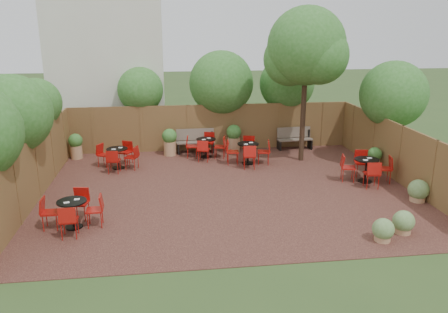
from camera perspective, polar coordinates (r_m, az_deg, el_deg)
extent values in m
plane|color=#354F23|center=(14.93, 0.42, -4.22)|extent=(80.00, 80.00, 0.00)
cube|color=#331915|center=(14.93, 0.42, -4.18)|extent=(12.00, 10.00, 0.02)
cube|color=brown|center=(19.41, -1.59, 3.73)|extent=(12.00, 0.08, 2.00)
cube|color=brown|center=(15.05, -22.85, -1.36)|extent=(0.08, 10.00, 2.00)
cube|color=brown|center=(16.50, 21.54, 0.28)|extent=(0.08, 10.00, 2.00)
cube|color=beige|center=(22.03, -14.51, 12.63)|extent=(5.00, 4.00, 8.00)
sphere|color=#2F6A22|center=(17.69, -22.83, 6.30)|extent=(1.82, 1.82, 1.82)
sphere|color=#2F6A22|center=(14.80, -25.45, 4.92)|extent=(2.38, 2.38, 2.38)
sphere|color=#2F6A22|center=(19.75, -10.62, 8.36)|extent=(1.96, 1.96, 1.96)
sphere|color=#2F6A22|center=(19.74, -0.35, 9.37)|extent=(2.80, 2.80, 2.80)
sphere|color=#2F6A22|center=(20.53, 8.03, 9.20)|extent=(2.46, 2.46, 2.46)
sphere|color=#2F6A22|center=(18.16, 20.81, 7.42)|extent=(2.52, 2.52, 2.52)
cylinder|color=black|center=(17.81, 10.13, 6.87)|extent=(0.24, 0.24, 4.73)
sphere|color=#2F6A22|center=(17.60, 10.48, 13.72)|extent=(2.97, 2.97, 2.97)
sphere|color=#2F6A22|center=(17.87, 8.44, 12.17)|extent=(2.08, 2.08, 2.08)
sphere|color=#2F6A22|center=(17.36, 12.12, 12.50)|extent=(2.16, 2.16, 2.16)
cube|color=brown|center=(19.04, -3.67, 1.85)|extent=(1.63, 0.54, 0.05)
cube|color=brown|center=(19.18, -3.73, 2.85)|extent=(1.62, 0.18, 0.49)
cube|color=black|center=(19.07, -5.85, 1.05)|extent=(0.08, 0.49, 0.43)
cube|color=black|center=(19.16, -1.46, 1.20)|extent=(0.08, 0.49, 0.43)
cube|color=brown|center=(19.79, 9.01, 2.17)|extent=(1.57, 0.60, 0.05)
cube|color=brown|center=(19.92, 8.89, 3.08)|extent=(1.54, 0.25, 0.46)
cube|color=black|center=(19.67, 7.04, 1.45)|extent=(0.10, 0.46, 0.41)
cube|color=black|center=(20.06, 10.89, 1.57)|extent=(0.10, 0.46, 0.41)
cylinder|color=black|center=(17.62, 3.05, -0.86)|extent=(0.49, 0.49, 0.03)
cylinder|color=black|center=(17.51, 3.07, 0.37)|extent=(0.06, 0.06, 0.77)
cylinder|color=black|center=(17.40, 3.09, 1.62)|extent=(0.84, 0.84, 0.03)
cube|color=white|center=(17.51, 3.47, 1.79)|extent=(0.17, 0.13, 0.02)
cube|color=white|center=(17.25, 2.81, 1.58)|extent=(0.17, 0.13, 0.02)
cylinder|color=black|center=(12.85, -18.56, -8.50)|extent=(0.45, 0.45, 0.03)
cylinder|color=black|center=(12.70, -18.71, -7.00)|extent=(0.05, 0.05, 0.72)
cylinder|color=black|center=(12.56, -18.87, -5.45)|extent=(0.78, 0.78, 0.03)
cube|color=white|center=(12.61, -18.26, -5.20)|extent=(0.15, 0.11, 0.02)
cube|color=white|center=(12.47, -19.45, -5.56)|extent=(0.15, 0.11, 0.02)
cylinder|color=black|center=(16.35, 17.51, -3.01)|extent=(0.48, 0.48, 0.03)
cylinder|color=black|center=(16.23, 17.63, -1.71)|extent=(0.05, 0.05, 0.77)
cylinder|color=black|center=(16.12, 17.75, -0.37)|extent=(0.83, 0.83, 0.03)
cube|color=white|center=(16.24, 18.05, -0.18)|extent=(0.18, 0.14, 0.02)
cube|color=white|center=(15.95, 17.59, -0.44)|extent=(0.18, 0.14, 0.02)
cylinder|color=black|center=(18.46, -2.29, -0.04)|extent=(0.46, 0.46, 0.03)
cylinder|color=black|center=(18.36, -2.30, 1.07)|extent=(0.05, 0.05, 0.73)
cylinder|color=black|center=(18.27, -2.31, 2.22)|extent=(0.80, 0.80, 0.03)
cube|color=white|center=(18.35, -1.95, 2.36)|extent=(0.16, 0.12, 0.02)
cube|color=white|center=(18.13, -2.61, 2.18)|extent=(0.16, 0.12, 0.02)
cylinder|color=black|center=(17.52, -13.34, -1.39)|extent=(0.46, 0.46, 0.03)
cylinder|color=black|center=(17.42, -13.42, -0.23)|extent=(0.05, 0.05, 0.73)
cylinder|color=black|center=(17.32, -13.50, 0.96)|extent=(0.79, 0.79, 0.03)
cube|color=white|center=(17.38, -13.07, 1.12)|extent=(0.17, 0.14, 0.02)
cube|color=white|center=(17.20, -13.89, 0.91)|extent=(0.17, 0.14, 0.02)
cylinder|color=#AD7E56|center=(18.83, -6.92, 1.06)|extent=(0.51, 0.51, 0.59)
sphere|color=#2F6A22|center=(18.70, -6.97, 2.60)|extent=(0.61, 0.61, 0.61)
cylinder|color=#AD7E56|center=(19.26, 1.25, 1.56)|extent=(0.53, 0.53, 0.61)
sphere|color=#2F6A22|center=(19.13, 1.26, 3.13)|extent=(0.64, 0.64, 0.64)
cylinder|color=#AD7E56|center=(19.18, -18.30, 0.54)|extent=(0.47, 0.47, 0.54)
sphere|color=#2F6A22|center=(19.06, -18.43, 1.94)|extent=(0.57, 0.57, 0.57)
cylinder|color=#AD7E56|center=(17.50, 18.55, -1.06)|extent=(0.42, 0.42, 0.48)
sphere|color=#2F6A22|center=(17.38, 18.68, 0.30)|extent=(0.51, 0.51, 0.51)
cylinder|color=#AD7E56|center=(12.75, 21.82, -8.64)|extent=(0.42, 0.42, 0.19)
sphere|color=#5F8444|center=(12.66, 21.93, -7.67)|extent=(0.57, 0.57, 0.57)
cylinder|color=#AD7E56|center=(12.14, 19.55, -9.70)|extent=(0.40, 0.40, 0.18)
sphere|color=#5F8444|center=(12.04, 19.65, -8.71)|extent=(0.55, 0.55, 0.55)
cylinder|color=#AD7E56|center=(15.12, 23.45, -4.85)|extent=(0.47, 0.47, 0.21)
sphere|color=#5F8444|center=(15.04, 23.56, -3.91)|extent=(0.64, 0.64, 0.64)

